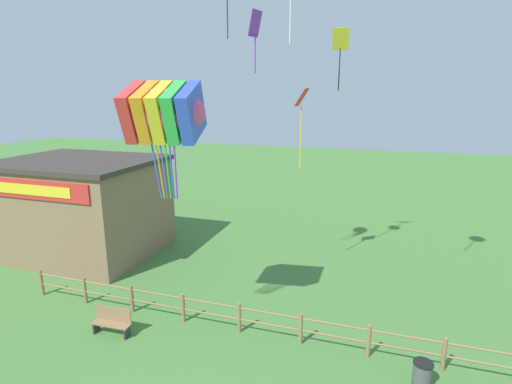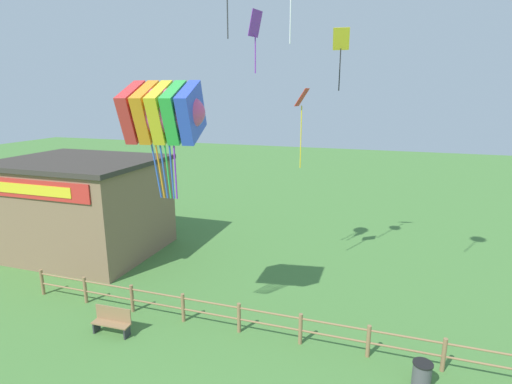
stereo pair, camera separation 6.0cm
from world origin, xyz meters
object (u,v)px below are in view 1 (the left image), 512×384
seaside_building (82,206)px  kite_purple_streamer (255,30)px  kite_red_diamond (301,112)px  park_bench_near_fence (112,321)px  kite_rainbow_parafoil (163,112)px  kite_yellow_diamond (340,46)px  trash_bin (422,374)px

seaside_building → kite_purple_streamer: (10.37, -1.20, 8.39)m
kite_red_diamond → park_bench_near_fence: bearing=-129.2°
kite_rainbow_parafoil → kite_yellow_diamond: (4.50, 8.09, 2.67)m
park_bench_near_fence → trash_bin: bearing=3.0°
seaside_building → park_bench_near_fence: (6.55, -6.31, -2.09)m
park_bench_near_fence → kite_rainbow_parafoil: (2.24, 0.58, 7.47)m
trash_bin → kite_rainbow_parafoil: size_ratio=0.22×
trash_bin → seaside_building: bearing=161.4°
park_bench_near_fence → kite_yellow_diamond: kite_yellow_diamond is taller
kite_yellow_diamond → kite_red_diamond: bearing=-123.2°
trash_bin → kite_purple_streamer: kite_purple_streamer is taller
seaside_building → kite_red_diamond: size_ratio=2.34×
park_bench_near_fence → kite_purple_streamer: (3.82, 5.11, 10.48)m
kite_red_diamond → kite_yellow_diamond: size_ratio=1.27×
seaside_building → kite_yellow_diamond: size_ratio=2.97×
trash_bin → kite_red_diamond: (-5.13, 6.12, 7.36)m
park_bench_near_fence → trash_bin: (10.56, 0.54, -0.10)m
kite_yellow_diamond → kite_purple_streamer: bearing=-129.4°
kite_rainbow_parafoil → kite_red_diamond: 6.88m
kite_purple_streamer → seaside_building: bearing=173.4°
park_bench_near_fence → kite_red_diamond: (5.43, 6.67, 7.26)m
park_bench_near_fence → kite_yellow_diamond: size_ratio=0.54×
park_bench_near_fence → kite_rainbow_parafoil: bearing=14.4°
seaside_building → kite_rainbow_parafoil: kite_rainbow_parafoil is taller
trash_bin → kite_red_diamond: bearing=129.9°
seaside_building → trash_bin: bearing=-18.6°
seaside_building → kite_purple_streamer: size_ratio=3.45×
trash_bin → kite_red_diamond: 10.86m
seaside_building → kite_purple_streamer: kite_purple_streamer is taller
kite_red_diamond → kite_rainbow_parafoil: bearing=-117.6°
park_bench_near_fence → kite_yellow_diamond: bearing=52.1°
seaside_building → kite_red_diamond: kite_red_diamond is taller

